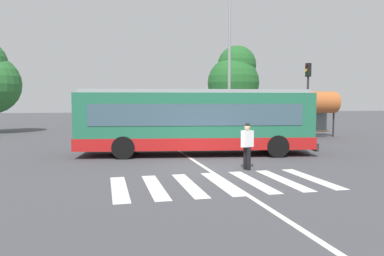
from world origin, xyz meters
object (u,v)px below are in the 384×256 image
at_px(city_transit_bus, 195,121).
at_px(background_tree_right, 234,78).
at_px(parked_car_blue, 174,125).
at_px(traffic_light_far_corner, 308,89).
at_px(parked_car_teal, 209,124).
at_px(pedestrian_crossing_street, 247,144).
at_px(bus_stop_shelter, 304,103).
at_px(twin_arm_street_lamp, 229,50).
at_px(parked_car_white, 140,125).

bearing_deg(city_transit_bus, background_tree_right, 63.77).
bearing_deg(parked_car_blue, traffic_light_far_corner, -33.36).
relative_size(parked_car_teal, traffic_light_far_corner, 0.89).
distance_m(parked_car_teal, background_tree_right, 6.41).
distance_m(pedestrian_crossing_street, background_tree_right, 20.92).
height_order(parked_car_blue, bus_stop_shelter, bus_stop_shelter).
xyz_separation_m(city_transit_bus, background_tree_right, (7.50, 15.22, 3.14)).
relative_size(twin_arm_street_lamp, background_tree_right, 1.34).
bearing_deg(background_tree_right, bus_stop_shelter, -76.85).
distance_m(city_transit_bus, parked_car_teal, 12.27).
bearing_deg(pedestrian_crossing_street, twin_arm_street_lamp, 73.79).
bearing_deg(twin_arm_street_lamp, parked_car_blue, 137.42).
bearing_deg(pedestrian_crossing_street, parked_car_blue, 89.27).
bearing_deg(bus_stop_shelter, city_transit_bus, -145.74).
relative_size(parked_car_white, parked_car_blue, 1.01).
xyz_separation_m(parked_car_teal, bus_stop_shelter, (5.52, -5.07, 1.65)).
bearing_deg(parked_car_blue, background_tree_right, 33.34).
bearing_deg(parked_car_blue, parked_car_white, 178.34).
relative_size(pedestrian_crossing_street, parked_car_blue, 0.38).
relative_size(city_transit_bus, bus_stop_shelter, 2.34).
bearing_deg(twin_arm_street_lamp, bus_stop_shelter, -15.76).
height_order(parked_car_blue, parked_car_teal, same).
bearing_deg(parked_car_white, twin_arm_street_lamp, -27.79).
height_order(city_transit_bus, parked_car_teal, city_transit_bus).
relative_size(city_transit_bus, parked_car_white, 2.44).
xyz_separation_m(parked_car_blue, bus_stop_shelter, (8.43, -4.52, 1.65)).
xyz_separation_m(parked_car_white, background_tree_right, (9.04, 4.13, 3.96)).
xyz_separation_m(pedestrian_crossing_street, traffic_light_far_corner, (8.36, 9.92, 2.43)).
height_order(parked_car_teal, background_tree_right, background_tree_right).
distance_m(traffic_light_far_corner, bus_stop_shelter, 1.33).
bearing_deg(traffic_light_far_corner, parked_car_white, 153.23).
height_order(parked_car_teal, bus_stop_shelter, bus_stop_shelter).
distance_m(parked_car_teal, twin_arm_street_lamp, 6.52).
distance_m(city_transit_bus, traffic_light_far_corner, 11.00).
relative_size(parked_car_teal, bus_stop_shelter, 0.94).
bearing_deg(pedestrian_crossing_street, background_tree_right, 71.33).
height_order(parked_car_white, parked_car_teal, same).
xyz_separation_m(parked_car_teal, background_tree_right, (3.48, 3.65, 3.96)).
height_order(traffic_light_far_corner, background_tree_right, background_tree_right).
height_order(city_transit_bus, background_tree_right, background_tree_right).
bearing_deg(city_transit_bus, twin_arm_street_lamp, 60.65).
height_order(city_transit_bus, pedestrian_crossing_street, city_transit_bus).
relative_size(parked_car_teal, background_tree_right, 0.59).
distance_m(city_transit_bus, bus_stop_shelter, 11.57).
relative_size(parked_car_white, traffic_light_far_corner, 0.90).
bearing_deg(bus_stop_shelter, pedestrian_crossing_street, -128.69).
distance_m(bus_stop_shelter, background_tree_right, 9.25).
distance_m(parked_car_teal, traffic_light_far_corner, 8.35).
bearing_deg(parked_car_white, background_tree_right, 24.56).
relative_size(pedestrian_crossing_street, traffic_light_far_corner, 0.34).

